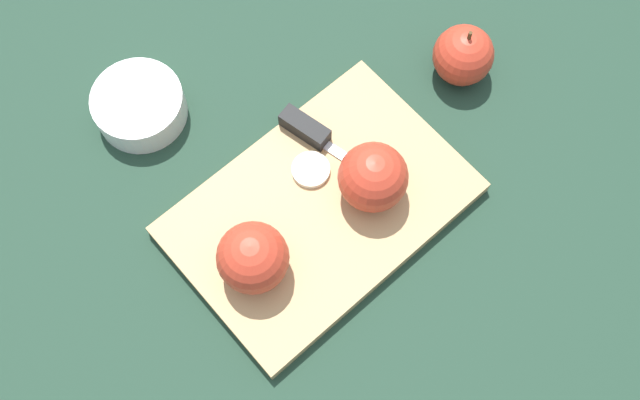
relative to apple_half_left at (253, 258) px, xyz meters
The scene contains 8 objects.
ground_plane 0.13m from the apple_half_left, 14.72° to the left, with size 4.00×4.00×0.00m, color #1E3828.
cutting_board 0.12m from the apple_half_left, 14.72° to the left, with size 0.39×0.30×0.02m.
apple_half_left is the anchor object (origin of this frame).
apple_half_right 0.17m from the apple_half_left, ahead, with size 0.08×0.08×0.08m.
knife 0.19m from the apple_half_left, 39.32° to the left, with size 0.08×0.15×0.02m.
apple_slice 0.15m from the apple_half_left, 31.50° to the left, with size 0.05×0.05×0.01m.
apple_whole 0.39m from the apple_half_left, 15.88° to the left, with size 0.08×0.08×0.09m.
bowl 0.27m from the apple_half_left, 94.81° to the left, with size 0.12×0.12×0.04m.
Camera 1 is at (-0.17, -0.28, 0.88)m, focal length 42.00 mm.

